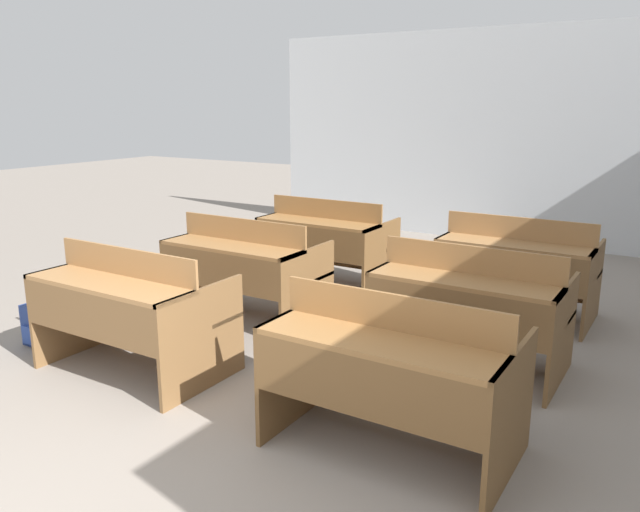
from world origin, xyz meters
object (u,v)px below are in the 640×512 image
object	(u,v)px
bench_second_right	(469,304)
bench_third_left	(326,240)
bench_front_right	(391,370)
bench_second_left	(244,267)
schoolbag	(42,325)
bench_front_left	(130,307)
bench_third_right	(517,265)

from	to	relation	value
bench_second_right	bench_third_left	size ratio (longest dim) A/B	1.00
bench_front_right	bench_second_left	bearing A→B (deg)	147.46
bench_second_right	schoolbag	size ratio (longest dim) A/B	3.96
bench_front_left	bench_front_right	world-z (taller)	same
bench_front_right	schoolbag	world-z (taller)	bench_front_right
bench_front_right	bench_third_right	bearing A→B (deg)	90.42
bench_second_right	schoolbag	world-z (taller)	bench_second_right
bench_front_left	bench_second_left	bearing A→B (deg)	90.80
bench_front_right	bench_second_left	distance (m)	2.41
bench_front_right	bench_third_right	world-z (taller)	same
bench_front_left	bench_second_right	world-z (taller)	same
bench_second_left	bench_third_right	xyz separation A→B (m)	(2.01, 1.33, 0.00)
bench_front_right	bench_second_right	world-z (taller)	same
bench_front_left	schoolbag	world-z (taller)	bench_front_left
bench_second_right	schoolbag	xyz separation A→B (m)	(-3.01, -1.35, -0.32)
bench_front_right	schoolbag	bearing A→B (deg)	-179.34
bench_second_right	bench_third_right	size ratio (longest dim) A/B	1.00
bench_second_left	bench_second_right	xyz separation A→B (m)	(2.02, 0.01, 0.00)
bench_front_right	bench_third_right	size ratio (longest dim) A/B	1.00
bench_second_right	schoolbag	bearing A→B (deg)	-155.92
bench_front_right	schoolbag	size ratio (longest dim) A/B	3.96
bench_front_left	bench_third_left	distance (m)	2.63
bench_third_left	bench_front_right	bearing A→B (deg)	-52.64
bench_second_left	bench_third_left	distance (m)	1.32
bench_second_right	bench_front_left	bearing A→B (deg)	-146.70
bench_third_right	bench_front_left	bearing A→B (deg)	-127.18
bench_second_left	bench_second_right	size ratio (longest dim) A/B	1.00
bench_front_right	bench_front_left	bearing A→B (deg)	-179.87
bench_second_right	bench_third_left	bearing A→B (deg)	146.64
schoolbag	bench_third_left	bearing A→B (deg)	68.95
bench_third_left	bench_second_right	bearing A→B (deg)	-33.36
bench_second_left	schoolbag	xyz separation A→B (m)	(-0.99, -1.33, -0.32)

